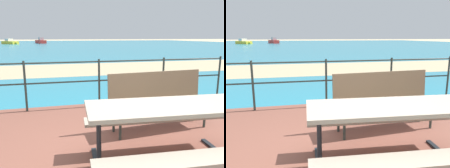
% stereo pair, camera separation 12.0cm
% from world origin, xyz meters
% --- Properties ---
extents(patio_paving, '(6.40, 5.20, 0.06)m').
position_xyz_m(patio_paving, '(0.00, 0.00, 0.03)').
color(patio_paving, brown).
rests_on(patio_paving, ground).
extents(sea_water, '(90.00, 90.00, 0.01)m').
position_xyz_m(sea_water, '(0.00, 40.00, 0.01)').
color(sea_water, teal).
rests_on(sea_water, ground).
extents(beach_strip, '(54.01, 4.40, 0.01)m').
position_xyz_m(beach_strip, '(0.00, 8.57, 0.01)').
color(beach_strip, tan).
rests_on(beach_strip, ground).
extents(picnic_table, '(1.90, 1.40, 0.78)m').
position_xyz_m(picnic_table, '(0.30, -0.20, 0.64)').
color(picnic_table, tan).
rests_on(picnic_table, patio_paving).
extents(park_bench, '(1.66, 0.53, 0.91)m').
position_xyz_m(park_bench, '(0.70, 1.00, 0.61)').
color(park_bench, '#7A6047').
rests_on(park_bench, patio_paving).
extents(railing_fence, '(5.94, 0.04, 1.01)m').
position_xyz_m(railing_fence, '(0.00, 2.39, 0.70)').
color(railing_fence, '#2D3833').
rests_on(railing_fence, patio_paving).
extents(boat_near, '(2.73, 5.42, 1.35)m').
position_xyz_m(boat_near, '(-3.96, 52.51, 0.45)').
color(boat_near, red).
rests_on(boat_near, sea_water).
extents(boat_mid, '(3.78, 4.19, 1.09)m').
position_xyz_m(boat_mid, '(-9.74, 48.63, 0.39)').
color(boat_mid, yellow).
rests_on(boat_mid, sea_water).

